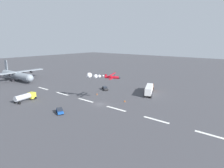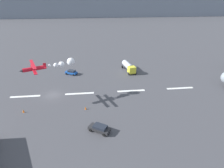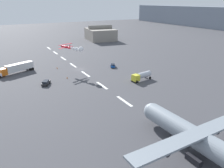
{
  "view_description": "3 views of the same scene",
  "coord_description": "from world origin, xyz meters",
  "px_view_note": "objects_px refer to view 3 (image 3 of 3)",
  "views": [
    {
      "loc": [
        -44.53,
        48.19,
        22.54
      ],
      "look_at": [
        -2.25,
        -4.2,
        7.08
      ],
      "focal_mm": 30.55,
      "sensor_mm": 36.0,
      "label": 1
    },
    {
      "loc": [
        11.17,
        -47.78,
        25.85
      ],
      "look_at": [
        16.16,
        -3.6,
        4.25
      ],
      "focal_mm": 30.55,
      "sensor_mm": 36.0,
      "label": 2
    },
    {
      "loc": [
        87.12,
        -31.7,
        27.42
      ],
      "look_at": [
        29.39,
        0.0,
        2.88
      ],
      "focal_mm": 35.86,
      "sensor_mm": 36.0,
      "label": 3
    }
  ],
  "objects_px": {
    "traffic_cone_far": "(67,77)",
    "traffic_cone_near": "(57,68)",
    "cargo_transport_plane": "(195,137)",
    "airport_staff_sedan": "(113,65)",
    "stunt_biplane_red": "(74,48)",
    "semi_truck_orange": "(16,68)",
    "fuel_tanker_truck": "(141,76)",
    "followme_car_yellow": "(46,83)"
  },
  "relations": [
    {
      "from": "stunt_biplane_red",
      "to": "semi_truck_orange",
      "type": "height_order",
      "value": "stunt_biplane_red"
    },
    {
      "from": "cargo_transport_plane",
      "to": "semi_truck_orange",
      "type": "bearing_deg",
      "value": -161.6
    },
    {
      "from": "stunt_biplane_red",
      "to": "followme_car_yellow",
      "type": "distance_m",
      "value": 19.54
    },
    {
      "from": "followme_car_yellow",
      "to": "fuel_tanker_truck",
      "type": "bearing_deg",
      "value": 69.09
    },
    {
      "from": "cargo_transport_plane",
      "to": "airport_staff_sedan",
      "type": "distance_m",
      "value": 60.97
    },
    {
      "from": "fuel_tanker_truck",
      "to": "airport_staff_sedan",
      "type": "relative_size",
      "value": 1.93
    },
    {
      "from": "cargo_transport_plane",
      "to": "airport_staff_sedan",
      "type": "height_order",
      "value": "cargo_transport_plane"
    },
    {
      "from": "semi_truck_orange",
      "to": "airport_staff_sedan",
      "type": "relative_size",
      "value": 3.42
    },
    {
      "from": "cargo_transport_plane",
      "to": "airport_staff_sedan",
      "type": "xyz_separation_m",
      "value": [
        -59.07,
        14.91,
        -2.55
      ]
    },
    {
      "from": "fuel_tanker_truck",
      "to": "semi_truck_orange",
      "type": "bearing_deg",
      "value": -128.85
    },
    {
      "from": "fuel_tanker_truck",
      "to": "airport_staff_sedan",
      "type": "bearing_deg",
      "value": -178.05
    },
    {
      "from": "followme_car_yellow",
      "to": "traffic_cone_far",
      "type": "xyz_separation_m",
      "value": [
        -2.96,
        8.57,
        -0.44
      ]
    },
    {
      "from": "stunt_biplane_red",
      "to": "semi_truck_orange",
      "type": "bearing_deg",
      "value": -113.72
    },
    {
      "from": "stunt_biplane_red",
      "to": "airport_staff_sedan",
      "type": "distance_m",
      "value": 19.02
    },
    {
      "from": "followme_car_yellow",
      "to": "traffic_cone_far",
      "type": "relative_size",
      "value": 6.36
    },
    {
      "from": "semi_truck_orange",
      "to": "traffic_cone_near",
      "type": "relative_size",
      "value": 20.23
    },
    {
      "from": "cargo_transport_plane",
      "to": "semi_truck_orange",
      "type": "distance_m",
      "value": 73.96
    },
    {
      "from": "cargo_transport_plane",
      "to": "followme_car_yellow",
      "type": "relative_size",
      "value": 6.78
    },
    {
      "from": "cargo_transport_plane",
      "to": "stunt_biplane_red",
      "type": "height_order",
      "value": "cargo_transport_plane"
    },
    {
      "from": "airport_staff_sedan",
      "to": "cargo_transport_plane",
      "type": "bearing_deg",
      "value": -14.16
    },
    {
      "from": "traffic_cone_far",
      "to": "traffic_cone_near",
      "type": "bearing_deg",
      "value": 178.78
    },
    {
      "from": "cargo_transport_plane",
      "to": "fuel_tanker_truck",
      "type": "relative_size",
      "value": 3.78
    },
    {
      "from": "stunt_biplane_red",
      "to": "traffic_cone_near",
      "type": "distance_m",
      "value": 13.39
    },
    {
      "from": "airport_staff_sedan",
      "to": "fuel_tanker_truck",
      "type": "bearing_deg",
      "value": 1.95
    },
    {
      "from": "semi_truck_orange",
      "to": "stunt_biplane_red",
      "type": "bearing_deg",
      "value": 66.28
    },
    {
      "from": "stunt_biplane_red",
      "to": "traffic_cone_far",
      "type": "relative_size",
      "value": 16.53
    },
    {
      "from": "fuel_tanker_truck",
      "to": "cargo_transport_plane",
      "type": "bearing_deg",
      "value": -21.89
    },
    {
      "from": "fuel_tanker_truck",
      "to": "followme_car_yellow",
      "type": "xyz_separation_m",
      "value": [
        -12.16,
        -31.83,
        -0.92
      ]
    },
    {
      "from": "traffic_cone_far",
      "to": "airport_staff_sedan",
      "type": "bearing_deg",
      "value": 102.81
    },
    {
      "from": "fuel_tanker_truck",
      "to": "traffic_cone_near",
      "type": "bearing_deg",
      "value": -142.37
    },
    {
      "from": "stunt_biplane_red",
      "to": "followme_car_yellow",
      "type": "bearing_deg",
      "value": -55.95
    },
    {
      "from": "traffic_cone_near",
      "to": "traffic_cone_far",
      "type": "xyz_separation_m",
      "value": [
        14.64,
        -0.31,
        0.0
      ]
    },
    {
      "from": "semi_truck_orange",
      "to": "traffic_cone_far",
      "type": "relative_size",
      "value": 20.23
    },
    {
      "from": "stunt_biplane_red",
      "to": "cargo_transport_plane",
      "type": "bearing_deg",
      "value": 1.72
    },
    {
      "from": "traffic_cone_near",
      "to": "followme_car_yellow",
      "type": "bearing_deg",
      "value": -26.79
    },
    {
      "from": "fuel_tanker_truck",
      "to": "traffic_cone_far",
      "type": "distance_m",
      "value": 27.78
    },
    {
      "from": "cargo_transport_plane",
      "to": "airport_staff_sedan",
      "type": "bearing_deg",
      "value": 165.84
    },
    {
      "from": "cargo_transport_plane",
      "to": "stunt_biplane_red",
      "type": "distance_m",
      "value": 61.07
    },
    {
      "from": "traffic_cone_near",
      "to": "fuel_tanker_truck",
      "type": "bearing_deg",
      "value": 37.63
    },
    {
      "from": "cargo_transport_plane",
      "to": "traffic_cone_far",
      "type": "relative_size",
      "value": 43.09
    },
    {
      "from": "airport_staff_sedan",
      "to": "traffic_cone_near",
      "type": "distance_m",
      "value": 24.21
    },
    {
      "from": "semi_truck_orange",
      "to": "airport_staff_sedan",
      "type": "height_order",
      "value": "semi_truck_orange"
    }
  ]
}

